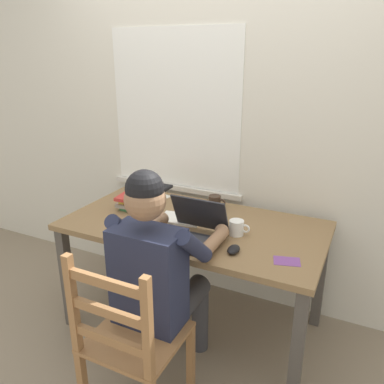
% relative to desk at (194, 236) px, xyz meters
% --- Properties ---
extents(ground_plane, '(8.00, 8.00, 0.00)m').
position_rel_desk_xyz_m(ground_plane, '(0.00, 0.00, -0.65)').
color(ground_plane, gray).
extents(back_wall, '(6.00, 0.08, 2.60)m').
position_rel_desk_xyz_m(back_wall, '(-0.01, 0.49, 0.65)').
color(back_wall, silver).
rests_on(back_wall, ground).
extents(desk, '(1.56, 0.81, 0.74)m').
position_rel_desk_xyz_m(desk, '(0.00, 0.00, 0.00)').
color(desk, olive).
rests_on(desk, ground).
extents(seated_person, '(0.50, 0.60, 1.24)m').
position_rel_desk_xyz_m(seated_person, '(0.04, -0.48, 0.03)').
color(seated_person, '#232842').
rests_on(seated_person, ground).
extents(wooden_chair, '(0.42, 0.42, 0.93)m').
position_rel_desk_xyz_m(wooden_chair, '(0.04, -0.76, -0.19)').
color(wooden_chair, olive).
rests_on(wooden_chair, ground).
extents(laptop, '(0.33, 0.32, 0.22)m').
position_rel_desk_xyz_m(laptop, '(0.09, -0.19, 0.14)').
color(laptop, '#232328').
rests_on(laptop, desk).
extents(computer_mouse, '(0.06, 0.10, 0.03)m').
position_rel_desk_xyz_m(computer_mouse, '(0.34, -0.24, 0.10)').
color(computer_mouse, black).
rests_on(computer_mouse, desk).
extents(coffee_mug_white, '(0.12, 0.08, 0.09)m').
position_rel_desk_xyz_m(coffee_mug_white, '(0.29, -0.03, 0.13)').
color(coffee_mug_white, white).
rests_on(coffee_mug_white, desk).
extents(coffee_mug_dark, '(0.12, 0.08, 0.09)m').
position_rel_desk_xyz_m(coffee_mug_dark, '(0.03, 0.27, 0.13)').
color(coffee_mug_dark, '#38281E').
rests_on(coffee_mug_dark, desk).
extents(book_stack_main, '(0.17, 0.16, 0.10)m').
position_rel_desk_xyz_m(book_stack_main, '(-0.46, 0.01, 0.14)').
color(book_stack_main, '#38844C').
rests_on(book_stack_main, desk).
extents(paper_pile_near_laptop, '(0.29, 0.24, 0.01)m').
position_rel_desk_xyz_m(paper_pile_near_laptop, '(-0.49, 0.27, 0.09)').
color(paper_pile_near_laptop, silver).
rests_on(paper_pile_near_laptop, desk).
extents(paper_pile_back_corner, '(0.28, 0.22, 0.02)m').
position_rel_desk_xyz_m(paper_pile_back_corner, '(-0.09, 0.01, 0.09)').
color(paper_pile_back_corner, white).
rests_on(paper_pile_back_corner, desk).
extents(landscape_photo_print, '(0.15, 0.12, 0.00)m').
position_rel_desk_xyz_m(landscape_photo_print, '(0.62, -0.21, 0.09)').
color(landscape_photo_print, '#7A4293').
rests_on(landscape_photo_print, desk).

